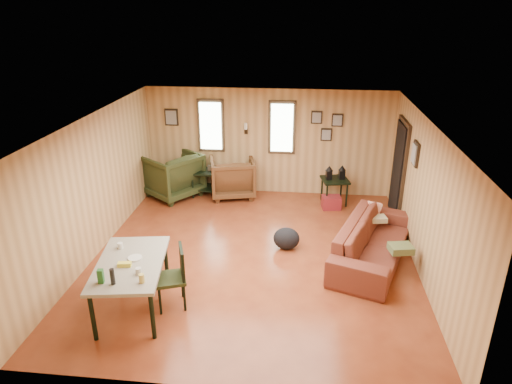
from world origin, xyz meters
TOP-DOWN VIEW (x-y plane):
  - room at (0.17, 0.27)m, footprint 5.54×6.04m
  - sofa at (2.04, 0.10)m, footprint 1.49×2.51m
  - recliner_brown at (-0.78, 2.66)m, footprint 1.15×1.10m
  - recliner_green at (-2.13, 2.50)m, footprint 1.46×1.48m
  - end_table at (-1.39, 2.60)m, footprint 0.62×0.57m
  - side_table at (1.50, 2.47)m, footprint 0.65×0.65m
  - cooler at (1.44, 2.18)m, footprint 0.43×0.34m
  - backpack at (0.56, 0.33)m, footprint 0.53×0.43m
  - sofa_pillows at (2.28, 0.28)m, footprint 0.64×1.56m
  - dining_table at (-1.54, -1.67)m, footprint 1.12×1.63m
  - dining_chair at (-0.96, -1.50)m, footprint 0.54×0.54m

SIDE VIEW (x-z plane):
  - cooler at x=1.44m, z-range 0.00..0.28m
  - backpack at x=0.56m, z-range 0.00..0.41m
  - end_table at x=-1.39m, z-range 0.04..0.79m
  - sofa at x=2.04m, z-range 0.00..0.95m
  - sofa_pillows at x=2.28m, z-range 0.33..0.65m
  - recliner_brown at x=-0.78m, z-range 0.00..0.99m
  - dining_chair at x=-0.96m, z-range 0.06..0.99m
  - recliner_green at x=-2.13m, z-range 0.00..1.12m
  - side_table at x=1.50m, z-range 0.16..1.04m
  - dining_table at x=-1.54m, z-range 0.21..1.20m
  - room at x=0.17m, z-range -0.02..2.43m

